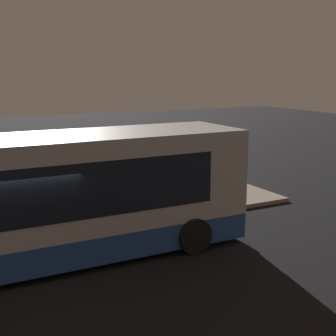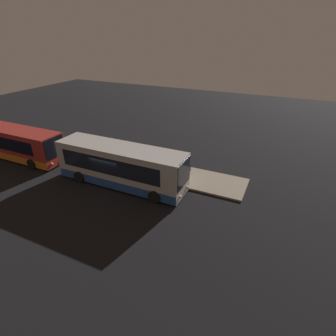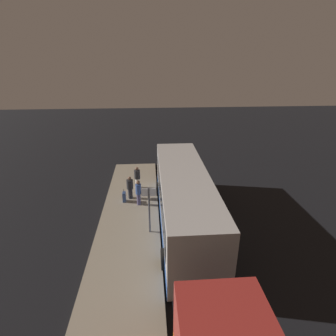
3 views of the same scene
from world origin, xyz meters
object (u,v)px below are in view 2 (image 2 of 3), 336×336
object	(u,v)px
sign_post	(126,153)
passenger_boarding	(188,169)
suitcase	(170,166)
bus_second	(10,142)
passenger_waiting	(173,164)
bus_lead	(121,166)
passenger_with_bags	(161,164)

from	to	relation	value
sign_post	passenger_boarding	bearing A→B (deg)	8.97
suitcase	bus_second	bearing A→B (deg)	-167.11
passenger_waiting	passenger_boarding	bearing A→B (deg)	-176.76
passenger_boarding	passenger_waiting	bearing A→B (deg)	-155.59
passenger_waiting	sign_post	distance (m)	4.12
bus_lead	passenger_waiting	world-z (taller)	bus_lead
passenger_with_bags	suitcase	size ratio (longest dim) A/B	1.88
passenger_waiting	bus_second	bearing A→B (deg)	30.16
sign_post	passenger_with_bags	bearing A→B (deg)	12.75
bus_second	passenger_with_bags	size ratio (longest dim) A/B	7.03
suitcase	bus_lead	bearing A→B (deg)	-127.18
bus_second	suitcase	bearing A→B (deg)	12.89
passenger_waiting	passenger_with_bags	world-z (taller)	passenger_with_bags
passenger_waiting	passenger_with_bags	xyz separation A→B (m)	(-0.89, -0.61, 0.09)
bus_lead	passenger_waiting	bearing A→B (deg)	45.54
bus_lead	passenger_with_bags	distance (m)	3.45
passenger_with_bags	bus_lead	bearing A→B (deg)	60.13
passenger_waiting	suitcase	bearing A→B (deg)	-22.54
suitcase	sign_post	xyz separation A→B (m)	(-3.40, -1.65, 1.35)
passenger_boarding	suitcase	bearing A→B (deg)	-162.30
passenger_boarding	sign_post	distance (m)	5.48
passenger_boarding	suitcase	world-z (taller)	passenger_boarding
bus_lead	passenger_waiting	xyz separation A→B (m)	(3.12, 3.18, -0.62)
passenger_boarding	sign_post	bearing A→B (deg)	-130.97
bus_lead	suitcase	distance (m)	4.60
bus_lead	passenger_boarding	bearing A→B (deg)	30.67
passenger_waiting	suitcase	world-z (taller)	passenger_waiting
passenger_waiting	sign_post	world-z (taller)	sign_post
bus_second	passenger_with_bags	world-z (taller)	bus_second
bus_second	passenger_waiting	world-z (taller)	bus_second
bus_lead	suitcase	xyz separation A→B (m)	(2.70, 3.56, -1.12)
bus_second	passenger_with_bags	bearing A→B (deg)	9.70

